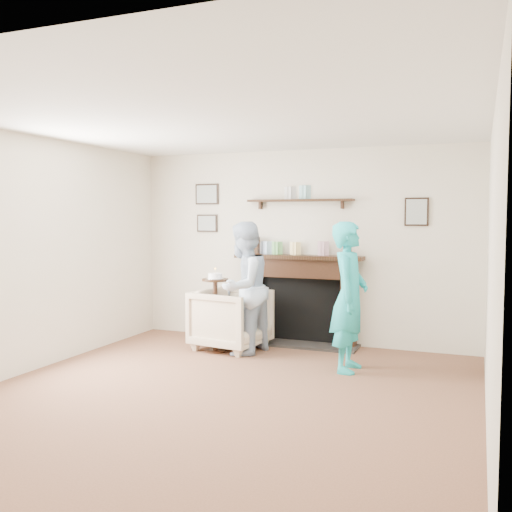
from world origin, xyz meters
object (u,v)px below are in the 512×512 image
at_px(armchair, 232,349).
at_px(woman, 348,370).
at_px(man, 243,353).
at_px(pedestal_table, 215,300).

xyz_separation_m(armchair, woman, (1.57, -0.45, 0.00)).
height_order(armchair, man, man).
relative_size(man, woman, 1.00).
distance_m(armchair, man, 0.28).
xyz_separation_m(armchair, pedestal_table, (-0.12, -0.20, 0.63)).
height_order(man, pedestal_table, pedestal_table).
xyz_separation_m(woman, pedestal_table, (-1.69, 0.25, 0.63)).
relative_size(armchair, woman, 0.52).
bearing_deg(man, woman, 87.01).
height_order(woman, pedestal_table, pedestal_table).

